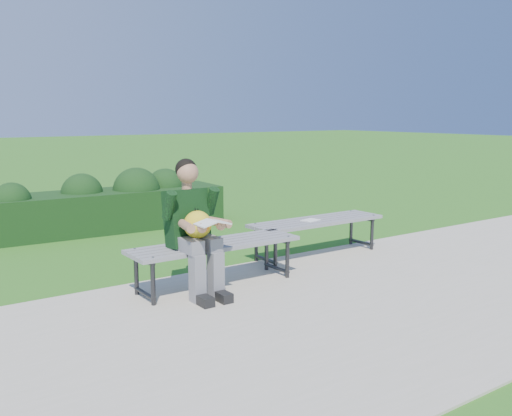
% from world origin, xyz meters
% --- Properties ---
extents(ground, '(80.00, 80.00, 0.00)m').
position_xyz_m(ground, '(0.00, 0.00, 0.00)').
color(ground, '#208019').
rests_on(ground, ground).
extents(walkway, '(30.00, 3.50, 0.02)m').
position_xyz_m(walkway, '(0.00, -1.75, 0.01)').
color(walkway, '#B3A394').
rests_on(walkway, ground).
extents(hedge, '(3.71, 1.08, 0.94)m').
position_xyz_m(hedge, '(-0.28, 2.91, 0.39)').
color(hedge, '#133A0E').
rests_on(hedge, ground).
extents(bench_left, '(1.80, 0.50, 0.46)m').
position_xyz_m(bench_left, '(-0.45, -0.58, 0.42)').
color(bench_left, slate).
rests_on(bench_left, walkway).
extents(bench_right, '(1.80, 0.50, 0.46)m').
position_xyz_m(bench_right, '(1.24, -0.19, 0.42)').
color(bench_right, slate).
rests_on(bench_right, walkway).
extents(seated_boy, '(0.56, 0.76, 1.31)m').
position_xyz_m(seated_boy, '(-0.75, -0.67, 0.71)').
color(seated_boy, slate).
rests_on(seated_boy, walkway).
extents(paper_sheet, '(0.25, 0.21, 0.01)m').
position_xyz_m(paper_sheet, '(1.14, -0.19, 0.47)').
color(paper_sheet, white).
rests_on(paper_sheet, bench_right).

